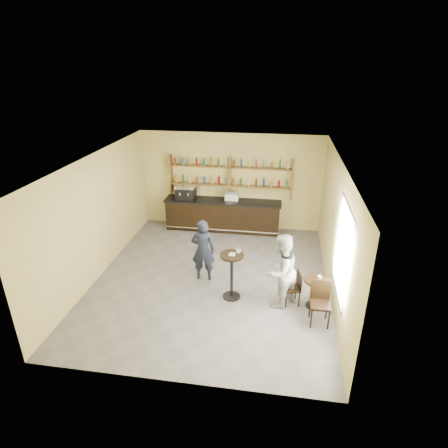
# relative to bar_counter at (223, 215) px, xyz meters

# --- Properties ---
(floor) EXTENTS (7.00, 7.00, 0.00)m
(floor) POSITION_rel_bar_counter_xyz_m (0.21, -3.15, -0.52)
(floor) COLOR slate
(floor) RESTS_ON ground
(ceiling) EXTENTS (7.00, 7.00, 0.00)m
(ceiling) POSITION_rel_bar_counter_xyz_m (0.21, -3.15, 2.68)
(ceiling) COLOR white
(ceiling) RESTS_ON wall_back
(wall_back) EXTENTS (7.00, 0.00, 7.00)m
(wall_back) POSITION_rel_bar_counter_xyz_m (0.21, 0.35, 1.08)
(wall_back) COLOR #CFC375
(wall_back) RESTS_ON floor
(wall_front) EXTENTS (7.00, 0.00, 7.00)m
(wall_front) POSITION_rel_bar_counter_xyz_m (0.21, -6.65, 1.08)
(wall_front) COLOR #CFC375
(wall_front) RESTS_ON floor
(wall_left) EXTENTS (0.00, 7.00, 7.00)m
(wall_left) POSITION_rel_bar_counter_xyz_m (-2.79, -3.15, 1.08)
(wall_left) COLOR #CFC375
(wall_left) RESTS_ON floor
(wall_right) EXTENTS (0.00, 7.00, 7.00)m
(wall_right) POSITION_rel_bar_counter_xyz_m (3.21, -3.15, 1.08)
(wall_right) COLOR #CFC375
(wall_right) RESTS_ON floor
(window_pane) EXTENTS (0.00, 2.00, 2.00)m
(window_pane) POSITION_rel_bar_counter_xyz_m (3.20, -4.35, 1.18)
(window_pane) COLOR white
(window_pane) RESTS_ON wall_right
(window_frame) EXTENTS (0.04, 1.70, 2.10)m
(window_frame) POSITION_rel_bar_counter_xyz_m (3.20, -4.35, 1.18)
(window_frame) COLOR black
(window_frame) RESTS_ON wall_right
(shelf_unit) EXTENTS (4.00, 0.26, 1.40)m
(shelf_unit) POSITION_rel_bar_counter_xyz_m (0.21, 0.22, 1.29)
(shelf_unit) COLOR brown
(shelf_unit) RESTS_ON wall_back
(liquor_bottles) EXTENTS (3.68, 0.10, 1.00)m
(liquor_bottles) POSITION_rel_bar_counter_xyz_m (0.21, 0.22, 1.46)
(liquor_bottles) COLOR #8C5919
(liquor_bottles) RESTS_ON shelf_unit
(bar_counter) EXTENTS (3.86, 0.75, 1.05)m
(bar_counter) POSITION_rel_bar_counter_xyz_m (0.00, 0.00, 0.00)
(bar_counter) COLOR black
(bar_counter) RESTS_ON floor
(espresso_machine) EXTENTS (0.67, 0.45, 0.46)m
(espresso_machine) POSITION_rel_bar_counter_xyz_m (-1.25, 0.00, 0.75)
(espresso_machine) COLOR black
(espresso_machine) RESTS_ON bar_counter
(pastry_case) EXTENTS (0.49, 0.41, 0.27)m
(pastry_case) POSITION_rel_bar_counter_xyz_m (0.30, 0.00, 0.66)
(pastry_case) COLOR silver
(pastry_case) RESTS_ON bar_counter
(pedestal_table) EXTENTS (0.73, 0.73, 1.17)m
(pedestal_table) POSITION_rel_bar_counter_xyz_m (0.84, -3.88, 0.06)
(pedestal_table) COLOR black
(pedestal_table) RESTS_ON floor
(napkin) EXTENTS (0.15, 0.15, 0.00)m
(napkin) POSITION_rel_bar_counter_xyz_m (0.84, -3.88, 0.65)
(napkin) COLOR white
(napkin) RESTS_ON pedestal_table
(donut) EXTENTS (0.15, 0.15, 0.04)m
(donut) POSITION_rel_bar_counter_xyz_m (0.85, -3.89, 0.68)
(donut) COLOR gold
(donut) RESTS_ON napkin
(cup_pedestal) EXTENTS (0.14, 0.14, 0.09)m
(cup_pedestal) POSITION_rel_bar_counter_xyz_m (0.98, -3.78, 0.70)
(cup_pedestal) COLOR white
(cup_pedestal) RESTS_ON pedestal_table
(man_main) EXTENTS (0.64, 0.45, 1.68)m
(man_main) POSITION_rel_bar_counter_xyz_m (-0.01, -3.16, 0.32)
(man_main) COLOR black
(man_main) RESTS_ON floor
(cafe_table) EXTENTS (0.64, 0.64, 0.75)m
(cafe_table) POSITION_rel_bar_counter_xyz_m (2.81, -3.96, -0.15)
(cafe_table) COLOR black
(cafe_table) RESTS_ON floor
(cup_cafe) EXTENTS (0.11, 0.11, 0.09)m
(cup_cafe) POSITION_rel_bar_counter_xyz_m (2.86, -3.96, 0.27)
(cup_cafe) COLOR white
(cup_cafe) RESTS_ON cafe_table
(chair_west) EXTENTS (0.44, 0.44, 0.85)m
(chair_west) POSITION_rel_bar_counter_xyz_m (2.26, -3.91, -0.10)
(chair_west) COLOR black
(chair_west) RESTS_ON floor
(chair_south) EXTENTS (0.44, 0.44, 0.99)m
(chair_south) POSITION_rel_bar_counter_xyz_m (2.86, -4.56, -0.03)
(chair_south) COLOR black
(chair_south) RESTS_ON floor
(patron_second) EXTENTS (1.08, 1.11, 1.81)m
(patron_second) POSITION_rel_bar_counter_xyz_m (1.98, -4.00, 0.38)
(patron_second) COLOR #ACADB2
(patron_second) RESTS_ON floor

